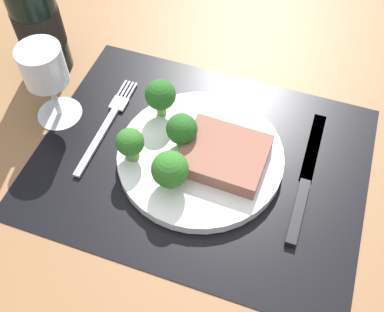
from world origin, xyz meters
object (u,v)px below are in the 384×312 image
Objects in this scene: knife at (304,185)px; wine_bottle at (36,19)px; fork at (107,124)px; wine_glass at (45,71)px; steak at (225,153)px; plate at (200,156)px.

wine_bottle is (-44.78, 9.90, 8.85)cm from knife.
wine_glass is (-7.97, -0.18, 8.60)cm from fork.
steak is 0.40× the size of wine_bottle.
plate is 14.89cm from knife.
knife is at bearing -1.06° from wine_glass.
plate is 3.95cm from steak.
knife is (30.22, -0.89, 0.05)cm from fork.
wine_bottle reaches higher than steak.
knife is (14.87, 0.53, -0.50)cm from plate.
steak is at bearing -175.40° from knife.
steak reaches higher than plate.
plate reaches higher than fork.
plate is at bearing -3.04° from wine_glass.
wine_glass is (-38.19, 0.71, 8.55)cm from knife.
plate is 32.76cm from wine_bottle.
knife is at bearing 1.42° from steak.
steak is at bearing -2.13° from wine_glass.
wine_bottle is at bearing 163.01° from steak.
knife reaches higher than fork.
steak is 0.59× the size of fork.
wine_bottle is 2.16× the size of wine_glass.
plate is 1.02× the size of knife.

